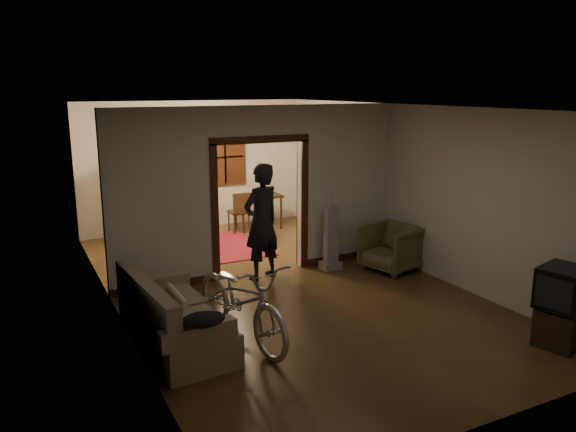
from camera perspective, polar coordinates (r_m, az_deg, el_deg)
floor at (r=8.99m, az=-0.87°, el=-7.09°), size 5.00×8.50×0.01m
ceiling at (r=8.45m, az=-0.94°, el=11.05°), size 5.00×8.50×0.01m
wall_back at (r=12.52m, az=-9.50°, el=5.08°), size 5.00×0.02×2.80m
wall_left at (r=7.87m, az=-17.50°, el=0.00°), size 0.02×8.50×2.80m
wall_right at (r=9.94m, az=12.18°, el=2.94°), size 0.02×8.50×2.80m
partition_wall at (r=9.28m, az=-2.94°, el=2.51°), size 5.00×0.14×2.80m
door_casing at (r=9.34m, az=-2.91°, el=0.70°), size 1.74×0.20×2.32m
far_window at (r=12.69m, az=-6.44°, el=5.96°), size 0.98×0.06×1.28m
chandelier at (r=10.77m, az=-6.83°, el=8.99°), size 0.24×0.24×0.24m
light_switch at (r=9.71m, az=2.93°, el=2.07°), size 0.08×0.01×0.12m
sofa at (r=7.00m, az=-11.33°, el=-9.49°), size 1.02×1.98×0.88m
rolled_paper at (r=7.26m, az=-11.25°, el=-7.89°), size 0.09×0.74×0.09m
jacket at (r=6.11m, az=-8.61°, el=-10.35°), size 0.48×0.36×0.14m
bicycle at (r=7.00m, az=-4.76°, el=-8.44°), size 1.00×2.11×1.07m
armchair at (r=9.78m, az=10.46°, el=-3.20°), size 1.05×1.03×0.79m
tv_stand at (r=7.69m, az=25.87°, el=-10.15°), size 0.63×0.59×0.47m
crt_tv at (r=7.52m, az=26.26°, el=-6.54°), size 0.70×0.66×0.50m
vacuum at (r=9.65m, az=4.39°, el=-2.31°), size 0.36×0.30×1.09m
person at (r=9.08m, az=-2.71°, el=-0.60°), size 0.80×0.65×1.91m
oriental_rug at (r=11.13m, az=-6.89°, el=-3.16°), size 1.59×2.07×0.02m
locker at (r=11.90m, az=-14.60°, el=1.46°), size 0.84×0.53×1.59m
globe at (r=11.73m, az=-14.92°, el=6.96°), size 0.26×0.26×0.26m
desk at (r=12.43m, az=-3.03°, el=0.37°), size 1.06×0.67×0.74m
desk_chair at (r=12.19m, az=-5.05°, el=0.41°), size 0.48×0.48×0.88m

